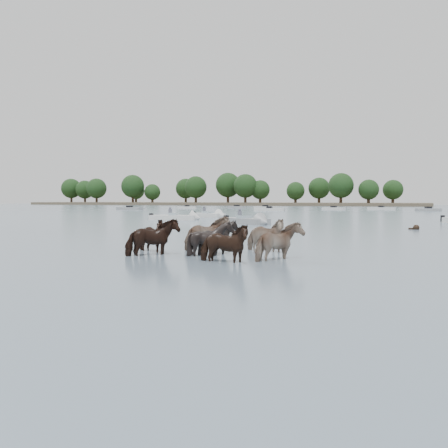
% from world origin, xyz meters
% --- Properties ---
extents(ground, '(400.00, 400.00, 0.00)m').
position_xyz_m(ground, '(0.00, 0.00, 0.00)').
color(ground, slate).
rests_on(ground, ground).
extents(shoreline, '(160.00, 30.00, 1.00)m').
position_xyz_m(shoreline, '(-70.00, 150.00, 0.50)').
color(shoreline, '#4C4233').
rests_on(shoreline, ground).
extents(pony_herd, '(7.10, 4.65, 1.65)m').
position_xyz_m(pony_herd, '(1.18, 0.37, 0.53)').
color(pony_herd, black).
rests_on(pony_herd, ground).
extents(swimming_pony, '(0.72, 0.44, 0.44)m').
position_xyz_m(swimming_pony, '(7.74, 19.26, 0.10)').
color(swimming_pony, black).
rests_on(swimming_pony, ground).
extents(motorboat_a, '(5.53, 2.66, 1.92)m').
position_xyz_m(motorboat_a, '(-14.57, 26.16, 0.23)').
color(motorboat_a, silver).
rests_on(motorboat_a, ground).
extents(motorboat_b, '(5.64, 4.19, 1.92)m').
position_xyz_m(motorboat_b, '(-5.22, 21.30, 0.23)').
color(motorboat_b, gray).
rests_on(motorboat_b, ground).
extents(motorboat_f, '(4.98, 2.63, 1.92)m').
position_xyz_m(motorboat_f, '(-14.48, 33.45, 0.23)').
color(motorboat_f, silver).
rests_on(motorboat_f, ground).
extents(distant_flotilla, '(105.05, 27.31, 0.93)m').
position_xyz_m(distant_flotilla, '(-0.48, 77.16, 0.26)').
color(distant_flotilla, gray).
rests_on(distant_flotilla, ground).
extents(treeline, '(145.54, 22.62, 12.58)m').
position_xyz_m(treeline, '(-76.12, 148.47, 6.73)').
color(treeline, '#382619').
rests_on(treeline, ground).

